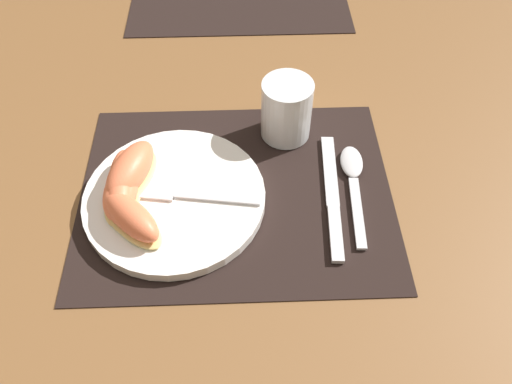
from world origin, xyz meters
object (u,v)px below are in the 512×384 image
Objects in this scene: fork at (180,194)px; citrus_wedge_1 at (122,187)px; knife at (332,197)px; citrus_wedge_0 at (131,172)px; citrus_wedge_2 at (121,192)px; plate at (175,198)px; juice_glass at (286,113)px; spoon at (353,175)px; citrus_wedge_3 at (132,218)px.

fork is 0.08m from citrus_wedge_1.
fork is (-0.22, 0.00, 0.02)m from knife.
citrus_wedge_0 is 0.03m from citrus_wedge_2.
knife is 0.30m from citrus_wedge_1.
plate is 0.22m from juice_glass.
citrus_wedge_0 is at bearing 155.34° from plate.
citrus_wedge_1 is (-0.30, 0.01, 0.03)m from knife.
citrus_wedge_2 is (0.00, -0.01, -0.00)m from citrus_wedge_1.
citrus_wedge_1 is (-0.24, -0.13, -0.01)m from juice_glass.
citrus_wedge_2 reaches higher than spoon.
citrus_wedge_3 reaches higher than knife.
juice_glass reaches higher than plate.
spoon is (0.26, 0.04, -0.00)m from plate.
spoon is 0.26m from fork.
citrus_wedge_0 is 1.17× the size of citrus_wedge_3.
plate reaches higher than spoon.
citrus_wedge_2 is at bearing -149.61° from juice_glass.
plate is 0.07m from citrus_wedge_2.
citrus_wedge_1 is at bearing 176.95° from plate.
plate is 1.39× the size of spoon.
fork reaches higher than knife.
juice_glass is 0.52× the size of spoon.
spoon is at bearing 8.78° from fork.
knife is at bearing -0.35° from fork.
citrus_wedge_2 is at bearing -172.64° from spoon.
plate is 2.42× the size of citrus_wedge_3.
fork reaches higher than plate.
plate is at bearing 4.28° from citrus_wedge_2.
citrus_wedge_3 is (-0.05, -0.05, 0.03)m from plate.
fork is (-0.16, -0.14, -0.02)m from juice_glass.
juice_glass is 0.15m from knife.
juice_glass is at bearing 30.39° from citrus_wedge_2.
knife is at bearing -0.72° from plate.
spoon is (0.04, 0.04, 0.00)m from knife.
citrus_wedge_2 reaches higher than fork.
knife is 2.14× the size of citrus_wedge_3.
plate is 0.07m from citrus_wedge_1.
spoon is 0.94× the size of fork.
citrus_wedge_2 is (-0.07, -0.01, 0.02)m from plate.
citrus_wedge_1 is (-0.08, 0.01, 0.01)m from fork.
citrus_wedge_0 reaches higher than citrus_wedge_2.
juice_glass is 0.78× the size of citrus_wedge_0.
citrus_wedge_0 reaches higher than plate.
juice_glass is 0.91× the size of citrus_wedge_3.
citrus_wedge_3 is at bearing -82.35° from citrus_wedge_0.
fork is at bearing -10.04° from plate.
citrus_wedge_3 is (-0.22, -0.19, -0.01)m from juice_glass.
citrus_wedge_3 reaches higher than citrus_wedge_2.
citrus_wedge_1 reaches higher than fork.
citrus_wedge_1 is at bearing -151.28° from juice_glass.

